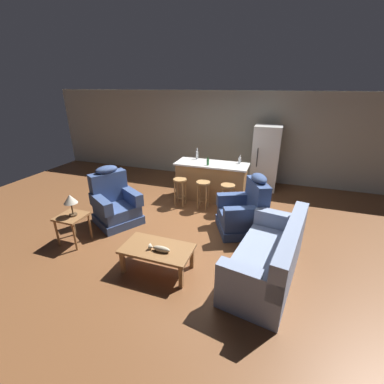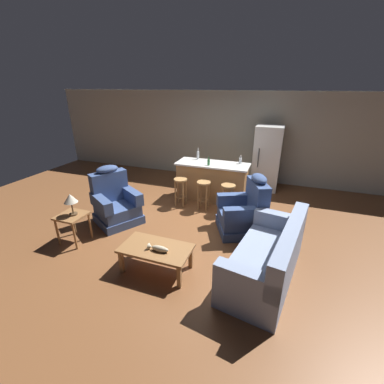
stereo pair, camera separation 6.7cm
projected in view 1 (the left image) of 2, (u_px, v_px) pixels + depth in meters
ground_plane at (194, 222)px, 5.54m from camera, size 12.00×12.00×0.00m
back_wall at (228, 136)px, 7.76m from camera, size 12.00×0.05×2.60m
coffee_table at (157, 251)px, 3.99m from camera, size 1.10×0.60×0.42m
fish_figurine at (159, 249)px, 3.87m from camera, size 0.34×0.10×0.10m
couch at (270, 258)px, 3.86m from camera, size 1.15×2.01×0.94m
recliner_near_lamp at (115, 203)px, 5.44m from camera, size 1.15×1.15×1.20m
recliner_near_island at (245, 212)px, 5.08m from camera, size 1.12×1.12×1.20m
end_table at (72, 220)px, 4.68m from camera, size 0.48×0.48×0.56m
table_lamp at (70, 200)px, 4.53m from camera, size 0.24×0.24×0.41m
kitchen_island at (211, 181)px, 6.53m from camera, size 1.80×0.70×0.95m
bar_stool_left at (180, 187)px, 6.17m from camera, size 0.32×0.32×0.68m
bar_stool_middle at (203, 190)px, 6.00m from camera, size 0.32×0.32×0.68m
bar_stool_right at (227, 193)px, 5.82m from camera, size 0.32×0.32×0.68m
refrigerator at (265, 158)px, 7.06m from camera, size 0.70×0.69×1.76m
bottle_tall_green at (240, 160)px, 6.32m from camera, size 0.07×0.07×0.20m
bottle_short_amber at (208, 162)px, 6.18m from camera, size 0.06×0.06×0.21m
bottle_wine_dark at (197, 155)px, 6.67m from camera, size 0.06×0.06×0.29m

